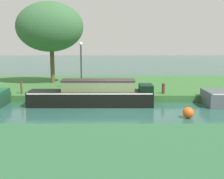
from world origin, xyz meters
name	(u,v)px	position (x,y,z in m)	size (l,w,h in m)	color
ground_plane	(121,110)	(0.00, 0.00, 0.00)	(120.00, 120.00, 0.00)	#275349
riverbank_far	(118,86)	(0.00, 7.00, 0.20)	(72.00, 10.00, 0.40)	#366931
black_barge	(94,94)	(-1.51, 1.20, 0.62)	(6.87, 1.52, 1.46)	black
willow_tree_left	(49,27)	(-5.01, 6.91, 4.56)	(4.90, 3.47, 5.97)	brown
lamp_post	(81,60)	(-2.47, 3.98, 2.34)	(0.24, 0.24, 3.11)	#333338
mooring_post_near	(21,87)	(-6.00, 2.76, 0.79)	(0.12, 0.12, 0.78)	brown
mooring_post_far	(163,88)	(2.64, 2.76, 0.71)	(0.19, 0.19, 0.62)	#522E29
channel_buoy	(188,113)	(3.08, -1.60, 0.26)	(0.52, 0.52, 0.52)	#E55919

